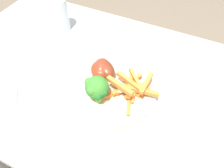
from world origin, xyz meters
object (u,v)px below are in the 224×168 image
Objects in this scene: carrot_fries_pile at (131,88)px; chicken_drumstick_near at (102,70)px; dining_table at (103,100)px; dinner_plate at (112,90)px; chicken_drumstick_far at (102,71)px; water_glass at (59,15)px; broccoli_floret_front at (97,88)px; broccoli_floret_middle at (99,91)px; chicken_drumstick_extra at (105,70)px; fork at (15,86)px.

carrot_fries_pile reaches higher than chicken_drumstick_near.
dinner_plate reaches higher than dining_table.
chicken_drumstick_far is at bearing -71.71° from chicken_drumstick_near.
water_glass is (-0.25, 0.15, 0.02)m from chicken_drumstick_near.
water_glass is (-0.25, 0.15, 0.17)m from dining_table.
broccoli_floret_front is 0.01m from broccoli_floret_middle.
carrot_fries_pile is 0.10m from chicken_drumstick_far.
chicken_drumstick_extra is at bearing 28.47° from chicken_drumstick_near.
fork is 0.30m from water_glass.
carrot_fries_pile is at bearing 45.08° from broccoli_floret_middle.
chicken_drumstick_near is at bearing 166.71° from carrot_fries_pile.
water_glass is at bearing 150.25° from chicken_drumstick_extra.
dining_table is at bearing -96.94° from fork.
chicken_drumstick_near is 0.26m from fork.
chicken_drumstick_near is at bearing -1.68° from dining_table.
broccoli_floret_front is 0.60× the size of chicken_drumstick_near.
dining_table is at bearing 115.07° from broccoli_floret_middle.
dinner_plate is at bearing -35.59° from chicken_drumstick_near.
dinner_plate is (0.05, -0.03, 0.12)m from dining_table.
carrot_fries_pile is at bearing 11.51° from dinner_plate.
carrot_fries_pile is (0.06, 0.06, -0.02)m from broccoli_floret_middle.
fork is at bearing -146.92° from chicken_drumstick_far.
broccoli_floret_middle is at bearing -67.41° from chicken_drumstick_far.
dinner_plate is 0.06m from carrot_fries_pile.
chicken_drumstick_near is 1.10× the size of chicken_drumstick_far.
broccoli_floret_front is 0.10m from carrot_fries_pile.
carrot_fries_pile is (0.10, -0.02, 0.15)m from dining_table.
broccoli_floret_middle reaches higher than chicken_drumstick_near.
carrot_fries_pile is 1.31× the size of chicken_drumstick_far.
water_glass is at bearing 140.00° from broccoli_floret_front.
chicken_drumstick_far is at bearing -31.59° from water_glass.
broccoli_floret_middle is 0.41× the size of carrot_fries_pile.
dining_table is 0.14m from dinner_plate.
chicken_drumstick_far is 0.01m from chicken_drumstick_extra.
chicken_drumstick_near is 1.06× the size of water_glass.
dinner_plate is 0.28m from fork.
carrot_fries_pile is at bearing -13.29° from chicken_drumstick_near.
water_glass is (-0.30, 0.19, 0.05)m from dinner_plate.
fork is (-0.21, -0.14, 0.12)m from dining_table.
dinner_plate is at bearing -43.62° from chicken_drumstick_extra.
fork is at bearing -165.64° from broccoli_floret_front.
broccoli_floret_front is (-0.02, -0.05, 0.05)m from dinner_plate.
broccoli_floret_front reaches higher than dinner_plate.
carrot_fries_pile reaches higher than chicken_drumstick_extra.
chicken_drumstick_extra is 0.30m from water_glass.
broccoli_floret_front is at bearing 149.04° from broccoli_floret_middle.
broccoli_floret_front is at bearing -114.25° from dinner_plate.
broccoli_floret_middle reaches higher than chicken_drumstick_far.
dinner_plate is 0.06m from chicken_drumstick_extra.
chicken_drumstick_far is (-0.10, 0.02, 0.00)m from carrot_fries_pile.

